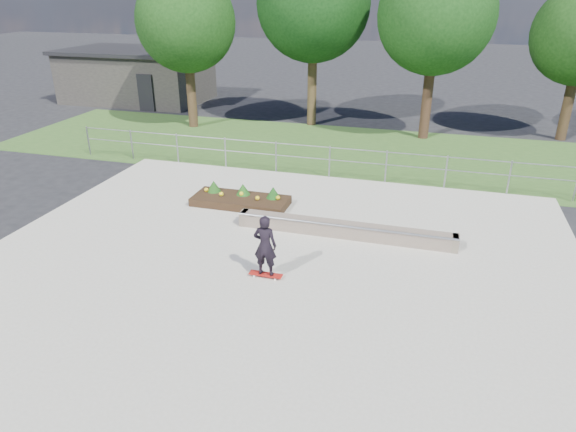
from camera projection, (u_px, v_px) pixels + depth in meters
The scene contains 11 objects.
ground at pixel (262, 283), 11.97m from camera, with size 120.00×120.00×0.00m, color black.
grass_verge at pixel (346, 151), 21.61m from camera, with size 30.00×8.00×0.02m, color #305120.
concrete_slab at pixel (262, 282), 11.95m from camera, with size 15.00×15.00×0.06m, color #AEAA9A.
fence at pixel (330, 158), 18.23m from camera, with size 20.06×0.06×1.20m.
building at pixel (137, 75), 30.69m from camera, with size 8.40×5.40×3.00m.
tree_far_left at pixel (186, 22), 23.42m from camera, with size 4.55×4.55×7.15m.
tree_mid_left at pixel (314, 4), 23.47m from camera, with size 5.25×5.25×8.25m.
tree_mid_right at pixel (436, 16), 21.34m from camera, with size 4.90×4.90×7.70m.
grind_ledge at pixel (344, 230), 14.00m from camera, with size 6.00×0.44×0.43m.
planter_bed at pixel (241, 199), 16.10m from camera, with size 3.00×1.20×0.61m.
skateboarder at pixel (265, 246), 11.77m from camera, with size 0.80×0.38×1.58m.
Camera 1 is at (3.45, -9.71, 6.32)m, focal length 32.00 mm.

